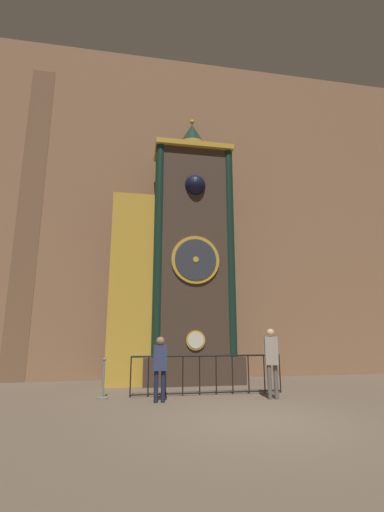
% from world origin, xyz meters
% --- Properties ---
extents(ground_plane, '(28.00, 28.00, 0.00)m').
position_xyz_m(ground_plane, '(0.00, 0.00, 0.00)').
color(ground_plane, brown).
extents(cathedral_back_wall, '(24.00, 0.32, 14.05)m').
position_xyz_m(cathedral_back_wall, '(-0.09, 6.58, 7.01)').
color(cathedral_back_wall, '#936B4C').
rests_on(cathedral_back_wall, ground_plane).
extents(clock_tower, '(4.67, 1.83, 10.24)m').
position_xyz_m(clock_tower, '(-0.88, 5.25, 4.30)').
color(clock_tower, '#423328').
rests_on(clock_tower, ground_plane).
extents(railing_fence, '(4.39, 0.05, 1.08)m').
position_xyz_m(railing_fence, '(-0.31, 2.97, 0.60)').
color(railing_fence, black).
rests_on(railing_fence, ground_plane).
extents(visitor_near, '(0.35, 0.23, 1.61)m').
position_xyz_m(visitor_near, '(-1.76, 2.13, 0.97)').
color(visitor_near, '#1B213A').
rests_on(visitor_near, ground_plane).
extents(visitor_far, '(0.39, 0.31, 1.82)m').
position_xyz_m(visitor_far, '(1.25, 2.05, 1.10)').
color(visitor_far, '#58554F').
rests_on(visitor_far, ground_plane).
extents(stanchion_post, '(0.28, 0.28, 1.05)m').
position_xyz_m(stanchion_post, '(-3.21, 2.90, 0.34)').
color(stanchion_post, gray).
rests_on(stanchion_post, ground_plane).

